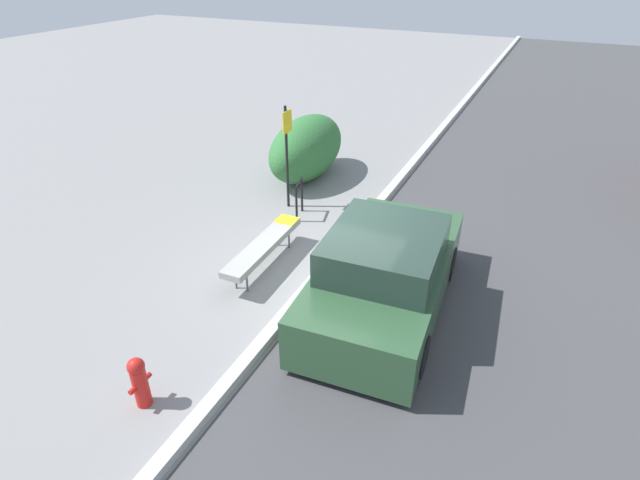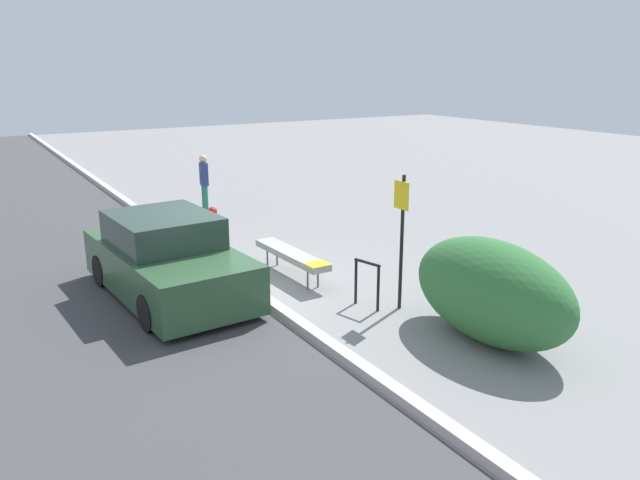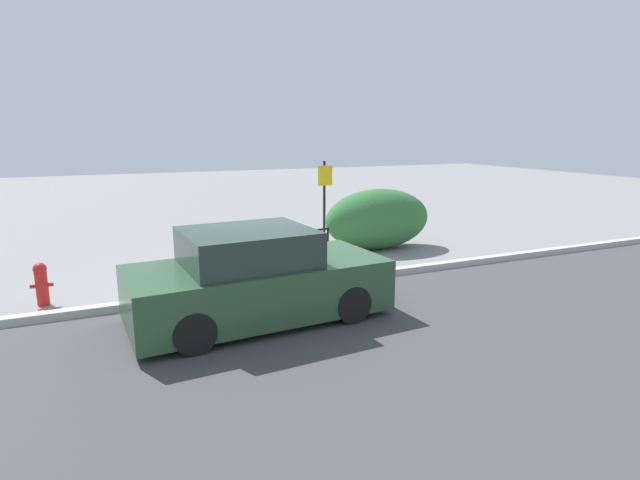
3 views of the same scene
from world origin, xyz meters
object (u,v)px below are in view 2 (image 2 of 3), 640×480
sign_post (402,230)px  fire_hydrant (213,221)px  pedestrian (204,182)px  bike_rack (367,279)px  bench (292,255)px  parked_car_near (167,260)px

sign_post → fire_hydrant: (-5.82, -1.04, -0.98)m
sign_post → fire_hydrant: sign_post is taller
sign_post → pedestrian: (-8.53, -0.20, -0.52)m
bike_rack → pedestrian: size_ratio=0.51×
bench → sign_post: bearing=16.6°
bike_rack → parked_car_near: parked_car_near is taller
bench → parked_car_near: (-0.23, -2.38, 0.22)m
fire_hydrant → bike_rack: bearing=6.2°
sign_post → pedestrian: bearing=-178.7°
parked_car_near → sign_post: bearing=46.6°
bike_rack → parked_car_near: bearing=-130.1°
pedestrian → fire_hydrant: bearing=175.1°
bench → bike_rack: (2.05, 0.34, 0.05)m
bench → sign_post: (2.38, 0.78, 0.93)m
bench → bike_rack: size_ratio=2.74×
bench → pedestrian: size_ratio=1.41×
bike_rack → pedestrian: 8.22m
sign_post → pedestrian: 8.55m
bike_rack → pedestrian: (-8.20, 0.24, 0.36)m
bike_rack → fire_hydrant: bearing=-173.8°
bike_rack → fire_hydrant: (-5.50, -0.59, -0.09)m
bench → fire_hydrant: size_ratio=2.96×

